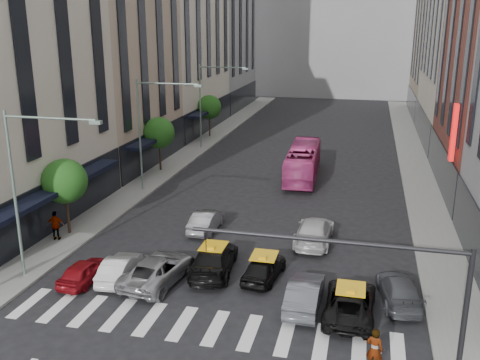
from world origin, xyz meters
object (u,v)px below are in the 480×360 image
Objects in this scene: bus at (303,162)px; pedestrian_far at (56,226)px; streetlamp_near at (28,174)px; car_red at (85,271)px; streetlamp_far at (209,95)px; car_white_front at (120,268)px; taxi_center at (264,267)px; streetlamp_mid at (150,121)px; taxi_left at (214,259)px.

bus reaches higher than pedestrian_far.
streetlamp_near is 2.45× the size of car_red.
bus is (11.42, 22.98, -4.43)m from streetlamp_near.
streetlamp_far is 31.78m from car_white_front.
streetlamp_near is 5.89m from car_red.
car_white_front is 7.79m from taxi_center.
pedestrian_far is (-1.88, -11.26, -4.81)m from streetlamp_mid.
car_red is (2.60, -31.80, -5.28)m from streetlamp_far.
car_red is 0.93× the size of car_white_front.
streetlamp_far is at bearing 90.00° from streetlamp_near.
streetlamp_near is 13.25m from taxi_center.
streetlamp_near reaches higher than pedestrian_far.
taxi_center is at bearing -172.11° from car_white_front.
pedestrian_far is (-4.48, 4.53, 0.47)m from car_red.
streetlamp_mid is at bearing -40.42° from taxi_center.
streetlamp_near is at bearing -90.00° from streetlamp_mid.
bus is at bearing -137.36° from pedestrian_far.
bus reaches higher than car_white_front.
streetlamp_mid and streetlamp_far have the same top height.
taxi_center is 20.21m from bus.
car_white_front is at bearing -82.16° from streetlamp_far.
taxi_left is (6.38, 2.75, 0.15)m from car_red.
streetlamp_mid is 16.86m from car_red.
streetlamp_far reaches higher than bus.
bus reaches higher than taxi_center.
taxi_center is at bearing 170.94° from taxi_left.
taxi_center is at bearing 160.65° from pedestrian_far.
pedestrian_far reaches higher than car_white_front.
car_red is 9.60m from taxi_center.
streetlamp_near is 7.01m from pedestrian_far.
bus is (8.82, 22.77, 0.85)m from car_red.
streetlamp_far is (0.00, 16.00, 0.00)m from streetlamp_mid.
streetlamp_mid is 16.51m from car_white_front.
streetlamp_far is at bearing -78.53° from taxi_left.
streetlamp_near is 4.76× the size of pedestrian_far.
taxi_left is at bearing 80.89° from bus.
streetlamp_mid is 4.76× the size of pedestrian_far.
streetlamp_far is at bearing -40.49° from bus.
streetlamp_far is 27.75m from pedestrian_far.
streetlamp_near is 32.00m from streetlamp_far.
car_white_front is 0.74× the size of taxi_left.
streetlamp_mid reaches higher than pedestrian_far.
streetlamp_far is at bearing -87.91° from car_white_front.
car_white_front is 0.99× the size of taxi_center.
streetlamp_near reaches higher than taxi_center.
pedestrian_far is at bearing -42.07° from car_red.
taxi_left is (4.70, 2.01, 0.12)m from car_white_front.
streetlamp_mid is at bearing -61.17° from taxi_left.
car_white_front is at bearing 17.38° from taxi_left.
car_red is 0.35× the size of bus.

